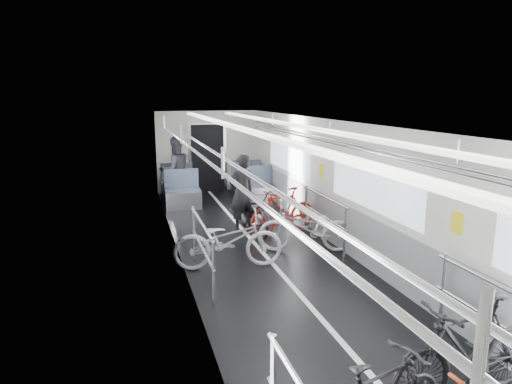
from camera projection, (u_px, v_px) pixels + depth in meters
car_shell at (255, 188)px, 8.71m from camera, size 3.02×14.01×2.41m
bike_left_far at (228, 240)px, 7.62m from camera, size 1.89×0.82×0.96m
bike_right_near at (468, 351)px, 4.25m from camera, size 1.80×0.66×1.05m
bike_right_mid at (307, 227)px, 8.41m from camera, size 1.88×1.11×0.93m
bike_right_far at (283, 211)px, 9.52m from camera, size 1.68×0.90×0.97m
bike_aisle at (254, 209)px, 9.66m from camera, size 0.74×1.89×0.98m
person_standing at (242, 193)px, 9.62m from camera, size 0.70×0.57×1.66m
person_seated at (176, 171)px, 12.06m from camera, size 1.04×0.91×1.80m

